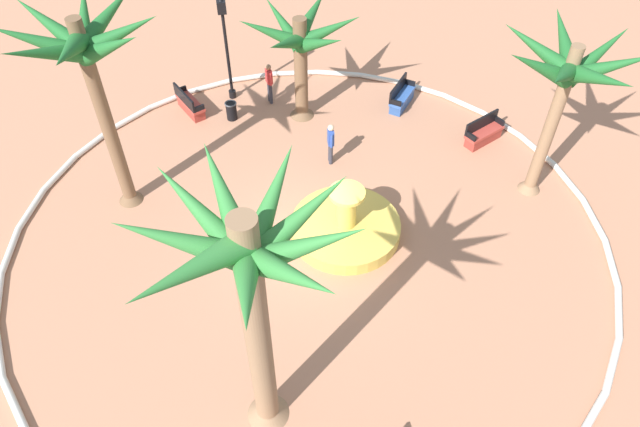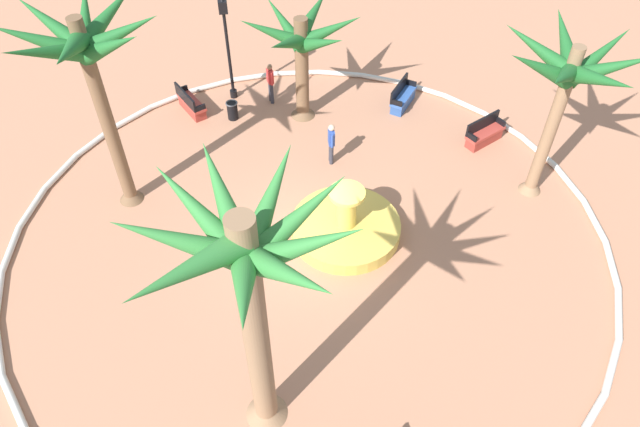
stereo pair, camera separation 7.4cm
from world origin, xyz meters
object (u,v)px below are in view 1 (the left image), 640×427
palm_tree_mid_plaza (250,276)px  palm_tree_far_side (300,44)px  bench_west (190,105)px  lamppost (226,42)px  person_cyclist_helmet (269,81)px  bench_southeast (401,98)px  bench_north (483,134)px  palm_tree_by_curb (85,58)px  trash_bin (231,110)px  palm_tree_near_fountain (568,77)px  person_cyclist_photo (331,142)px  fountain (346,227)px

palm_tree_mid_plaza → palm_tree_far_side: size_ratio=1.65×
bench_west → lamppost: bearing=-155.8°
lamppost → person_cyclist_helmet: size_ratio=2.48×
palm_tree_mid_plaza → bench_southeast: 14.37m
bench_north → lamppost: size_ratio=0.39×
palm_tree_mid_plaza → bench_north: palm_tree_mid_plaza is taller
bench_north → lamppost: lamppost is taller
palm_tree_by_curb → trash_bin: bearing=-132.9°
lamppost → palm_tree_near_fountain: bearing=143.3°
palm_tree_by_curb → person_cyclist_photo: palm_tree_by_curb is taller
person_cyclist_helmet → person_cyclist_photo: size_ratio=1.04×
person_cyclist_photo → trash_bin: bearing=-43.7°
palm_tree_far_side → bench_southeast: 4.75m
palm_tree_mid_plaza → palm_tree_far_side: (-2.60, -11.81, -2.38)m
palm_tree_by_curb → bench_west: (-2.06, -4.56, -4.98)m
palm_tree_by_curb → person_cyclist_helmet: size_ratio=4.00×
palm_tree_by_curb → lamppost: bearing=-125.1°
bench_north → bench_southeast: (2.35, -2.67, 0.00)m
bench_north → trash_bin: 9.41m
palm_tree_by_curb → trash_bin: (-3.61, -3.88, -4.94)m
palm_tree_near_fountain → person_cyclist_helmet: palm_tree_near_fountain is taller
fountain → bench_west: fountain is taller
lamppost → person_cyclist_photo: bearing=124.7°
bench_southeast → trash_bin: (6.59, -0.26, 0.04)m
palm_tree_near_fountain → person_cyclist_photo: bearing=-21.7°
lamppost → person_cyclist_photo: (-3.14, 4.53, -1.55)m
palm_tree_near_fountain → person_cyclist_helmet: size_ratio=3.35×
person_cyclist_helmet → person_cyclist_photo: bearing=113.1°
bench_north → lamppost: 10.07m
palm_tree_mid_plaza → bench_southeast: bearing=-119.0°
bench_west → person_cyclist_helmet: 3.18m
person_cyclist_photo → bench_north: bearing=-178.2°
bench_west → palm_tree_mid_plaza: bearing=97.3°
bench_southeast → person_cyclist_photo: size_ratio=0.98×
bench_southeast → palm_tree_far_side: bearing=-0.6°
palm_tree_by_curb → palm_tree_far_side: 7.64m
palm_tree_mid_plaza → lamppost: (-0.03, -13.45, -2.96)m
bench_west → bench_north: bearing=161.0°
bench_west → bench_southeast: (-8.14, 0.93, 0.00)m
palm_tree_by_curb → bench_north: bearing=-175.6°
palm_tree_near_fountain → bench_west: (11.14, -6.31, -4.08)m
bench_west → lamppost: size_ratio=0.40×
palm_tree_mid_plaza → person_cyclist_photo: palm_tree_mid_plaza is taller
palm_tree_by_curb → palm_tree_mid_plaza: size_ratio=0.94×
bench_west → trash_bin: bench_west is taller
fountain → bench_west: 8.58m
trash_bin → person_cyclist_photo: person_cyclist_photo is taller
bench_west → person_cyclist_photo: bearing=141.8°
fountain → lamppost: (2.99, -7.95, 2.17)m
palm_tree_far_side → palm_tree_by_curb: bearing=30.2°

